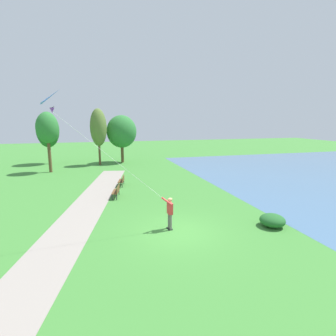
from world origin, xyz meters
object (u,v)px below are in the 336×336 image
flying_kite (61,102)px  tree_treeline_left (98,128)px  person_kite_flyer (170,210)px  tree_treeline_center (47,128)px  park_bench_far_walkway (122,180)px  park_bench_near_walkway (117,191)px  tree_behind_path (48,130)px  tree_treeline_right (122,132)px  lakeside_shrub (272,220)px

flying_kite → tree_treeline_left: tree_treeline_left is taller
person_kite_flyer → tree_treeline_center: bearing=115.1°
flying_kite → park_bench_far_walkway: bearing=71.9°
flying_kite → tree_treeline_left: (1.72, 22.29, -1.68)m
park_bench_near_walkway → tree_behind_path: size_ratio=0.23×
tree_treeline_left → tree_treeline_center: tree_treeline_left is taller
tree_behind_path → tree_treeline_right: tree_behind_path is taller
person_kite_flyer → tree_treeline_center: (-8.62, 18.42, 3.79)m
flying_kite → tree_treeline_left: bearing=85.6°
tree_behind_path → tree_treeline_right: size_ratio=1.07×
tree_treeline_left → tree_behind_path: size_ratio=1.06×
flying_kite → tree_treeline_right: flying_kite is taller
tree_treeline_left → tree_behind_path: tree_treeline_left is taller
flying_kite → park_bench_far_walkway: flying_kite is taller
tree_behind_path → person_kite_flyer: bearing=-68.7°
tree_treeline_center → flying_kite: bearing=-78.8°
park_bench_near_walkway → lakeside_shrub: (7.78, -7.78, -0.17)m
park_bench_far_walkway → tree_treeline_left: bearing=98.0°
tree_behind_path → tree_treeline_right: 9.52m
lakeside_shrub → person_kite_flyer: bearing=168.5°
park_bench_far_walkway → lakeside_shrub: bearing=-57.8°
park_bench_near_walkway → lakeside_shrub: 11.00m
flying_kite → park_bench_far_walkway: 12.44m
tree_behind_path → lakeside_shrub: bearing=-59.5°
park_bench_near_walkway → person_kite_flyer: bearing=-71.2°
person_kite_flyer → tree_behind_path: 26.61m
park_bench_near_walkway → tree_treeline_left: tree_treeline_left is taller
tree_treeline_right → lakeside_shrub: (5.71, -24.31, -3.86)m
flying_kite → lakeside_shrub: (10.45, -0.83, -6.13)m
tree_behind_path → tree_treeline_right: bearing=-8.4°
person_kite_flyer → flying_kite: flying_kite is taller
lakeside_shrub → park_bench_far_walkway: bearing=122.2°
park_bench_near_walkway → tree_treeline_left: 15.95m
park_bench_near_walkway → tree_behind_path: (-7.34, 17.93, 3.97)m
flying_kite → tree_behind_path: flying_kite is taller
tree_treeline_left → tree_treeline_center: bearing=-146.6°
flying_kite → tree_behind_path: (-4.68, 24.88, -1.99)m
flying_kite → tree_treeline_right: (4.74, 23.49, -2.27)m
tree_treeline_center → park_bench_far_walkway: bearing=-49.7°
person_kite_flyer → tree_treeline_right: 23.41m
park_bench_far_walkway → person_kite_flyer: bearing=-81.3°
park_bench_near_walkway → park_bench_far_walkway: same height
tree_treeline_left → tree_treeline_right: (3.02, 1.20, -0.59)m
park_bench_near_walkway → park_bench_far_walkway: bearing=78.1°
park_bench_far_walkway → flying_kite: bearing=-108.1°
park_bench_far_walkway → tree_treeline_left: tree_treeline_left is taller
park_bench_near_walkway → tree_behind_path: tree_behind_path is taller
person_kite_flyer → park_bench_near_walkway: bearing=108.8°
person_kite_flyer → tree_behind_path: bearing=111.3°
tree_treeline_right → lakeside_shrub: tree_treeline_right is taller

